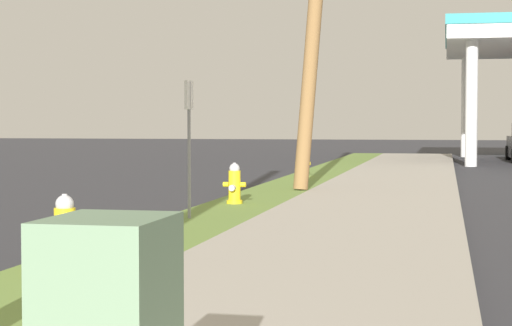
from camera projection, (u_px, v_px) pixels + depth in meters
fire_hydrant_nearest at (65, 235)px, 9.30m from camera, size 0.42×0.37×0.74m
fire_hydrant_second at (234, 186)px, 16.45m from camera, size 0.42×0.38×0.74m
fire_hydrant_third at (303, 164)px, 24.84m from camera, size 0.42×0.37×0.74m
street_sign_post at (189, 120)px, 13.89m from camera, size 0.05×0.36×2.12m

